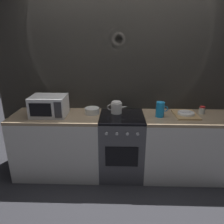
% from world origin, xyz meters
% --- Properties ---
extents(ground_plane, '(8.00, 8.00, 0.00)m').
position_xyz_m(ground_plane, '(0.00, 0.00, 0.00)').
color(ground_plane, '#2D2D33').
extents(back_wall, '(3.60, 0.05, 2.40)m').
position_xyz_m(back_wall, '(0.00, 0.32, 1.20)').
color(back_wall, '#A39989').
rests_on(back_wall, ground_plane).
extents(counter_left, '(1.20, 0.60, 0.90)m').
position_xyz_m(counter_left, '(-0.90, 0.00, 0.45)').
color(counter_left, silver).
rests_on(counter_left, ground_plane).
extents(stove_unit, '(0.60, 0.63, 0.90)m').
position_xyz_m(stove_unit, '(-0.00, -0.00, 0.45)').
color(stove_unit, '#4C4C51').
rests_on(stove_unit, ground_plane).
extents(counter_right, '(1.20, 0.60, 0.90)m').
position_xyz_m(counter_right, '(0.90, 0.00, 0.45)').
color(counter_right, silver).
rests_on(counter_right, ground_plane).
extents(microwave, '(0.46, 0.35, 0.27)m').
position_xyz_m(microwave, '(-0.97, -0.02, 1.04)').
color(microwave, white).
rests_on(microwave, counter_left).
extents(kettle, '(0.28, 0.15, 0.17)m').
position_xyz_m(kettle, '(-0.07, 0.10, 0.98)').
color(kettle, white).
rests_on(kettle, stove_unit).
extents(mixing_bowl, '(0.20, 0.20, 0.08)m').
position_xyz_m(mixing_bowl, '(-0.41, 0.07, 0.94)').
color(mixing_bowl, silver).
rests_on(mixing_bowl, counter_left).
extents(pitcher, '(0.16, 0.11, 0.20)m').
position_xyz_m(pitcher, '(0.50, -0.02, 1.00)').
color(pitcher, '#198CD8').
rests_on(pitcher, counter_right).
extents(dish_pile, '(0.30, 0.40, 0.06)m').
position_xyz_m(dish_pile, '(0.86, 0.04, 0.92)').
color(dish_pile, tan).
rests_on(dish_pile, counter_right).
extents(spice_jar, '(0.08, 0.08, 0.10)m').
position_xyz_m(spice_jar, '(1.10, 0.12, 0.95)').
color(spice_jar, silver).
rests_on(spice_jar, counter_right).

